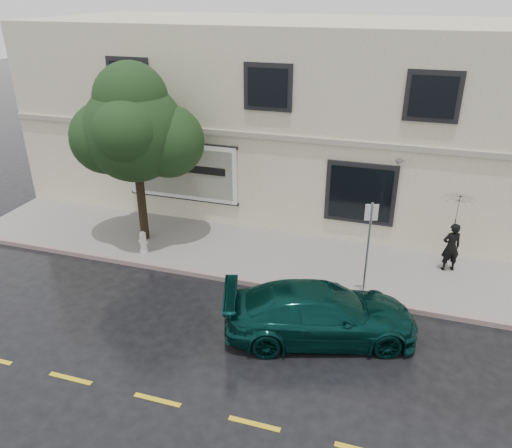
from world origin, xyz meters
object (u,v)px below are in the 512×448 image
(pedestrian, at_px, (451,247))
(street_tree, at_px, (134,132))
(car, at_px, (321,313))
(fire_hydrant, at_px, (143,242))

(pedestrian, distance_m, street_tree, 10.47)
(car, height_order, street_tree, street_tree)
(street_tree, bearing_deg, fire_hydrant, -63.56)
(pedestrian, bearing_deg, fire_hydrant, -12.02)
(pedestrian, distance_m, fire_hydrant, 9.72)
(car, relative_size, street_tree, 0.89)
(car, xyz_separation_m, pedestrian, (3.21, 4.21, 0.24))
(fire_hydrant, bearing_deg, street_tree, 103.39)
(car, distance_m, pedestrian, 5.30)
(street_tree, bearing_deg, pedestrian, 4.86)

